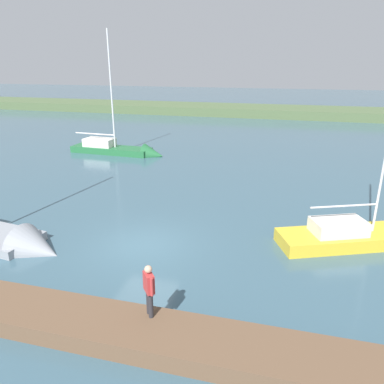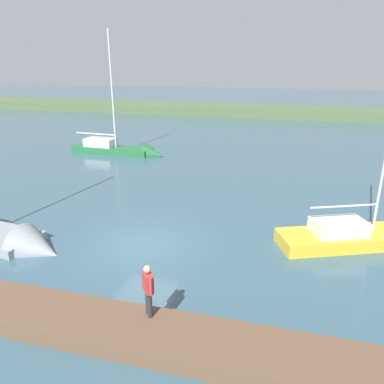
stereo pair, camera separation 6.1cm
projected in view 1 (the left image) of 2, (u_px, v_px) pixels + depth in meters
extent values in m
plane|color=#385666|center=(144.00, 245.00, 16.01)|extent=(200.00, 200.00, 0.00)
cube|color=#4C603D|center=(251.00, 115.00, 54.83)|extent=(180.00, 8.00, 2.40)
cube|color=brown|center=(74.00, 321.00, 10.93)|extent=(27.18, 1.82, 0.55)
cube|color=gold|center=(351.00, 241.00, 16.08)|extent=(6.52, 4.11, 0.89)
cube|color=silver|center=(338.00, 227.00, 15.74)|extent=(2.54, 2.05, 0.59)
cylinder|color=silver|center=(344.00, 206.00, 15.45)|extent=(2.76, 1.23, 0.08)
cone|color=gray|center=(39.00, 252.00, 15.44)|extent=(2.17, 2.35, 2.11)
cube|color=#236638|center=(111.00, 152.00, 32.03)|extent=(7.06, 2.21, 0.91)
cone|color=#236638|center=(154.00, 155.00, 30.89)|extent=(1.75, 1.93, 1.84)
cube|color=silver|center=(100.00, 142.00, 32.08)|extent=(2.63, 1.58, 0.67)
cylinder|color=silver|center=(111.00, 91.00, 30.20)|extent=(0.13, 0.13, 9.37)
cylinder|color=silver|center=(95.00, 134.00, 31.96)|extent=(3.79, 0.31, 0.11)
cylinder|color=#28282D|center=(151.00, 305.00, 10.54)|extent=(0.14, 0.14, 0.81)
cylinder|color=#28282D|center=(149.00, 301.00, 10.71)|extent=(0.14, 0.14, 0.81)
cube|color=#B23333|center=(149.00, 282.00, 10.39)|extent=(0.44, 0.48, 0.57)
sphere|color=tan|center=(148.00, 269.00, 10.25)|extent=(0.22, 0.22, 0.22)
cylinder|color=#B23333|center=(152.00, 287.00, 10.16)|extent=(0.09, 0.09, 0.54)
cylinder|color=#B23333|center=(146.00, 277.00, 10.62)|extent=(0.09, 0.09, 0.54)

